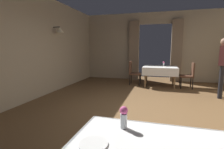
# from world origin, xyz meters

# --- Properties ---
(ground) EXTENTS (10.08, 10.08, 0.00)m
(ground) POSITION_xyz_m (0.00, 0.00, 0.00)
(ground) COLOR brown
(wall_left) EXTENTS (0.49, 8.40, 3.00)m
(wall_left) POSITION_xyz_m (-3.20, 0.00, 1.50)
(wall_left) COLOR tan
(wall_left) RESTS_ON ground
(wall_back) EXTENTS (6.40, 0.27, 3.00)m
(wall_back) POSITION_xyz_m (0.00, 4.18, 1.52)
(wall_back) COLOR tan
(wall_back) RESTS_ON ground
(dining_table_mid) EXTENTS (1.26, 0.94, 0.75)m
(dining_table_mid) POSITION_xyz_m (0.26, 2.87, 0.65)
(dining_table_mid) COLOR olive
(dining_table_mid) RESTS_ON ground
(chair_mid_right) EXTENTS (0.44, 0.44, 0.93)m
(chair_mid_right) POSITION_xyz_m (1.28, 2.80, 0.52)
(chair_mid_right) COLOR black
(chair_mid_right) RESTS_ON ground
(chair_mid_left) EXTENTS (0.45, 0.44, 0.93)m
(chair_mid_left) POSITION_xyz_m (-0.75, 2.91, 0.52)
(chair_mid_left) COLOR black
(chair_mid_left) RESTS_ON ground
(flower_vase_near) EXTENTS (0.07, 0.07, 0.19)m
(flower_vase_near) POSITION_xyz_m (-0.04, -2.41, 0.85)
(flower_vase_near) COLOR silver
(flower_vase_near) RESTS_ON dining_table_near
(plate_near_b) EXTENTS (0.21, 0.21, 0.01)m
(plate_near_b) POSITION_xyz_m (-0.19, -2.72, 0.76)
(plate_near_b) COLOR white
(plate_near_b) RESTS_ON dining_table_near
(flower_vase_mid) EXTENTS (0.07, 0.07, 0.19)m
(flower_vase_mid) POSITION_xyz_m (0.39, 3.07, 0.85)
(flower_vase_mid) COLOR silver
(flower_vase_mid) RESTS_ON dining_table_mid
(plate_mid_b) EXTENTS (0.20, 0.20, 0.01)m
(plate_mid_b) POSITION_xyz_m (-0.21, 3.05, 0.76)
(plate_mid_b) COLOR white
(plate_mid_b) RESTS_ON dining_table_mid
(person_waiter_by_doorway) EXTENTS (0.31, 0.41, 1.72)m
(person_waiter_by_doorway) POSITION_xyz_m (1.97, 1.74, 1.02)
(person_waiter_by_doorway) COLOR black
(person_waiter_by_doorway) RESTS_ON ground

